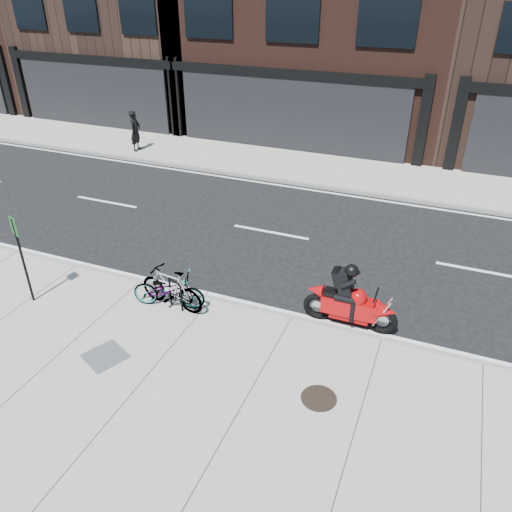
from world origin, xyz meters
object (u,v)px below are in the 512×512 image
at_px(bike_rack, 175,292).
at_px(utility_grate, 105,356).
at_px(bicycle_front, 169,290).
at_px(motorcycle, 355,303).
at_px(pedestrian, 135,131).
at_px(manhole_cover, 319,398).
at_px(bicycle_rear, 171,288).
at_px(sign_post, 21,253).

relative_size(bike_rack, utility_grate, 0.98).
bearing_deg(bicycle_front, motorcycle, -89.24).
xyz_separation_m(pedestrian, manhole_cover, (11.20, -10.93, -0.83)).
bearing_deg(motorcycle, bicycle_rear, -166.21).
relative_size(bike_rack, bicycle_front, 0.44).
xyz_separation_m(bicycle_front, pedestrian, (-7.20, 9.44, 0.40)).
bearing_deg(manhole_cover, bicycle_front, 159.49).
height_order(pedestrian, utility_grate, pedestrian).
bearing_deg(bicycle_rear, motorcycle, 111.15).
bearing_deg(pedestrian, bicycle_rear, -148.64).
bearing_deg(sign_post, pedestrian, 132.37).
height_order(motorcycle, pedestrian, pedestrian).
height_order(bike_rack, bicycle_rear, bicycle_rear).
xyz_separation_m(bicycle_rear, sign_post, (-3.18, -1.02, 0.78)).
xyz_separation_m(bike_rack, sign_post, (-3.28, -1.02, 0.86)).
bearing_deg(bicycle_front, bicycle_rear, -103.12).
xyz_separation_m(bike_rack, motorcycle, (3.88, 1.00, 0.08)).
bearing_deg(utility_grate, pedestrian, 120.99).
height_order(motorcycle, manhole_cover, motorcycle).
bearing_deg(bicycle_rear, utility_grate, -4.12).
xyz_separation_m(motorcycle, pedestrian, (-11.26, 8.44, 0.33)).
distance_m(bicycle_front, sign_post, 3.38).
bearing_deg(bicycle_front, bike_rack, -103.12).
bearing_deg(bicycle_front, sign_post, 95.07).
relative_size(bike_rack, motorcycle, 0.35).
xyz_separation_m(bike_rack, bicycle_rear, (-0.10, 0.00, 0.07)).
xyz_separation_m(pedestrian, sign_post, (4.09, -10.46, 0.45)).
height_order(bicycle_front, utility_grate, bicycle_front).
bearing_deg(sign_post, motorcycle, 36.77).
xyz_separation_m(motorcycle, sign_post, (-7.16, -2.02, 0.78)).
bearing_deg(bicycle_front, utility_grate, 157.78).
relative_size(motorcycle, manhole_cover, 3.20).
bearing_deg(bicycle_front, pedestrian, 24.21).
height_order(manhole_cover, utility_grate, same).
relative_size(utility_grate, sign_post, 0.35).
distance_m(motorcycle, sign_post, 7.48).
bearing_deg(bicycle_front, manhole_cover, -123.63).
relative_size(pedestrian, manhole_cover, 2.55).
distance_m(pedestrian, manhole_cover, 15.67).
bearing_deg(bike_rack, bicycle_front, 180.00).
relative_size(bicycle_rear, sign_post, 0.78).
height_order(bicycle_rear, utility_grate, bicycle_rear).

